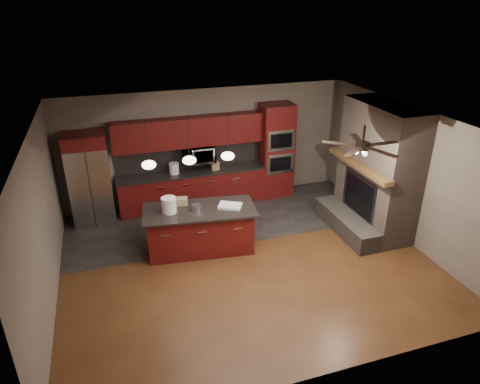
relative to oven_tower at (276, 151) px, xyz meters
name	(u,v)px	position (x,y,z in m)	size (l,w,h in m)	color
ground	(246,260)	(-1.70, -2.69, -1.19)	(7.00, 7.00, 0.00)	brown
ceiling	(247,122)	(-1.70, -2.69, 1.61)	(7.00, 6.00, 0.02)	white
back_wall	(207,146)	(-1.70, 0.31, 0.21)	(7.00, 0.02, 2.80)	slate
right_wall	(406,174)	(1.80, -2.69, 0.21)	(0.02, 6.00, 2.80)	slate
left_wall	(42,225)	(-5.20, -2.69, 0.21)	(0.02, 6.00, 2.80)	slate
slate_tile_patch	(222,218)	(-1.70, -0.89, -1.19)	(7.00, 2.40, 0.01)	#2E2B29
fireplace_column	(375,174)	(1.34, -2.29, 0.11)	(1.30, 2.10, 2.80)	brown
back_cabinetry	(191,171)	(-2.18, 0.05, -0.30)	(3.59, 0.64, 2.20)	maroon
oven_tower	(276,151)	(0.00, 0.00, 0.00)	(0.80, 0.63, 2.38)	maroon
microwave	(199,154)	(-1.98, 0.06, 0.11)	(0.73, 0.41, 0.50)	silver
refrigerator	(90,179)	(-4.50, -0.07, -0.14)	(0.90, 0.75, 2.10)	silver
kitchen_island	(200,229)	(-2.46, -2.02, -0.73)	(2.32, 1.28, 0.92)	maroon
white_bucket	(169,205)	(-3.04, -1.96, -0.12)	(0.29, 0.29, 0.31)	silver
paint_can	(196,208)	(-2.52, -2.05, -0.21)	(0.18, 0.18, 0.12)	#AAABAF
paint_tray	(230,206)	(-1.85, -2.10, -0.25)	(0.45, 0.32, 0.05)	white
cardboard_box	(182,201)	(-2.74, -1.71, -0.20)	(0.23, 0.17, 0.14)	olive
counter_bucket	(174,168)	(-2.60, 0.01, -0.16)	(0.23, 0.23, 0.26)	white
counter_box	(215,166)	(-1.61, -0.04, -0.19)	(0.18, 0.14, 0.20)	#9E7D51
pendant_left	(149,165)	(-3.35, -1.99, 0.77)	(0.26, 0.26, 0.92)	black
pendant_center	(189,160)	(-2.60, -1.99, 0.77)	(0.26, 0.26, 0.92)	black
pendant_right	(228,156)	(-1.85, -1.99, 0.77)	(0.26, 0.26, 0.92)	black
ceiling_fan	(363,145)	(0.10, -3.49, 1.27)	(1.27, 1.33, 0.41)	black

